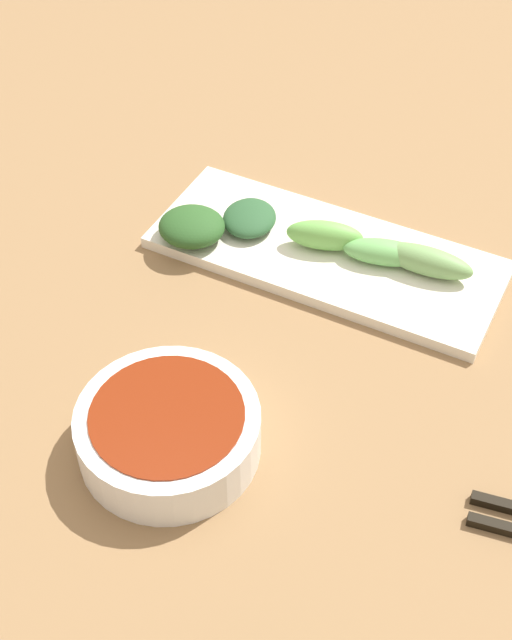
# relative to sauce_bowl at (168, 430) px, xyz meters

# --- Properties ---
(tabletop) EXTENTS (2.10, 2.10, 0.02)m
(tabletop) POSITION_rel_sauce_bowl_xyz_m (0.13, -0.03, -0.03)
(tabletop) COLOR olive
(tabletop) RESTS_ON ground
(sauce_bowl) EXTENTS (0.14, 0.14, 0.04)m
(sauce_bowl) POSITION_rel_sauce_bowl_xyz_m (0.00, 0.00, 0.00)
(sauce_bowl) COLOR white
(sauce_bowl) RESTS_ON tabletop
(serving_plate) EXTENTS (0.13, 0.34, 0.01)m
(serving_plate) POSITION_rel_sauce_bowl_xyz_m (0.26, -0.02, -0.02)
(serving_plate) COLOR silver
(serving_plate) RESTS_ON tabletop
(broccoli_leafy_0) EXTENTS (0.08, 0.08, 0.03)m
(broccoli_leafy_0) POSITION_rel_sauce_bowl_xyz_m (0.22, 0.11, 0.00)
(broccoli_leafy_0) COLOR #285222
(broccoli_leafy_0) RESTS_ON serving_plate
(broccoli_stalk_1) EXTENTS (0.05, 0.08, 0.03)m
(broccoli_stalk_1) POSITION_rel_sauce_bowl_xyz_m (0.26, -0.01, 0.00)
(broccoli_stalk_1) COLOR #6AB24E
(broccoli_stalk_1) RESTS_ON serving_plate
(broccoli_leafy_2) EXTENTS (0.07, 0.07, 0.02)m
(broccoli_leafy_2) POSITION_rel_sauce_bowl_xyz_m (0.26, 0.06, -0.00)
(broccoli_leafy_2) COLOR #28532D
(broccoli_leafy_2) RESTS_ON serving_plate
(broccoli_stalk_3) EXTENTS (0.05, 0.08, 0.02)m
(broccoli_stalk_3) POSITION_rel_sauce_bowl_xyz_m (0.27, -0.07, 0.00)
(broccoli_stalk_3) COLOR #67B05A
(broccoli_stalk_3) RESTS_ON serving_plate
(broccoli_stalk_4) EXTENTS (0.03, 0.09, 0.03)m
(broccoli_stalk_4) POSITION_rel_sauce_bowl_xyz_m (0.27, -0.11, 0.00)
(broccoli_stalk_4) COLOR #719F5A
(broccoli_stalk_4) RESTS_ON serving_plate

